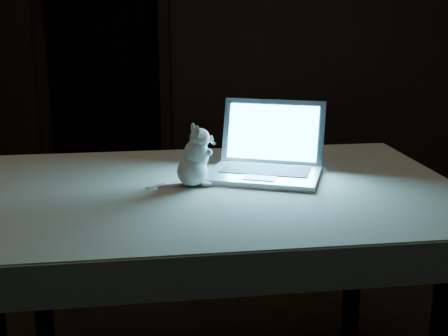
# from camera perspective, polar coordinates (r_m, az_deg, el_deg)

# --- Properties ---
(back_wall) EXTENTS (4.50, 0.04, 2.60)m
(back_wall) POSITION_cam_1_polar(r_m,az_deg,el_deg) (4.61, 2.00, 13.34)
(back_wall) COLOR black
(back_wall) RESTS_ON ground
(doorway) EXTENTS (1.06, 0.36, 2.13)m
(doorway) POSITION_cam_1_polar(r_m,az_deg,el_deg) (4.82, -11.40, 10.34)
(doorway) COLOR black
(doorway) RESTS_ON back_wall
(table) EXTENTS (1.77, 1.36, 0.84)m
(table) POSITION_cam_1_polar(r_m,az_deg,el_deg) (2.22, -0.95, -12.46)
(table) COLOR black
(table) RESTS_ON floor
(tablecloth) EXTENTS (1.77, 1.25, 0.12)m
(tablecloth) POSITION_cam_1_polar(r_m,az_deg,el_deg) (2.10, -1.37, -3.09)
(tablecloth) COLOR beige
(tablecloth) RESTS_ON table
(laptop) EXTENTS (0.43, 0.39, 0.26)m
(laptop) POSITION_cam_1_polar(r_m,az_deg,el_deg) (2.13, 3.89, 2.47)
(laptop) COLOR #B3B3B8
(laptop) RESTS_ON tablecloth
(plush_mouse) EXTENTS (0.17, 0.17, 0.21)m
(plush_mouse) POSITION_cam_1_polar(r_m,az_deg,el_deg) (2.04, -3.07, 1.16)
(plush_mouse) COLOR silver
(plush_mouse) RESTS_ON tablecloth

